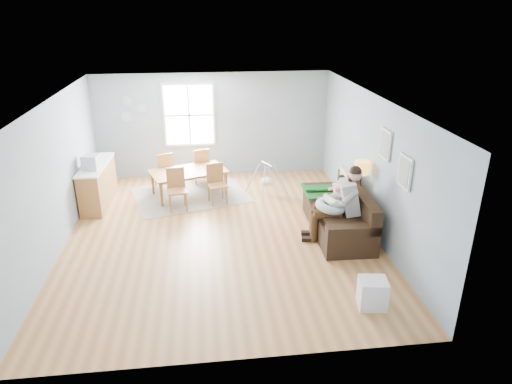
{
  "coord_description": "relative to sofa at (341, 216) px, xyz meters",
  "views": [
    {
      "loc": [
        -0.27,
        -8.13,
        4.29
      ],
      "look_at": [
        0.67,
        -0.27,
        1.0
      ],
      "focal_mm": 32.0,
      "sensor_mm": 36.0,
      "label": 1
    }
  ],
  "objects": [
    {
      "name": "chair_sw",
      "position": [
        -3.32,
        1.51,
        0.21
      ],
      "size": [
        0.48,
        0.48,
        0.94
      ],
      "color": "olive",
      "rests_on": "rug"
    },
    {
      "name": "infant",
      "position": [
        -0.33,
        -0.28,
        0.49
      ],
      "size": [
        0.25,
        0.43,
        0.16
      ],
      "color": "silver",
      "rests_on": "nursing_pillow"
    },
    {
      "name": "green_throw",
      "position": [
        -0.07,
        0.76,
        0.26
      ],
      "size": [
        1.06,
        0.92,
        0.04
      ],
      "primitive_type": "cube",
      "rotation": [
        0.0,
        0.0,
        -0.03
      ],
      "color": "#13551F",
      "rests_on": "sofa"
    },
    {
      "name": "monitor",
      "position": [
        -5.11,
        1.67,
        0.8
      ],
      "size": [
        0.38,
        0.37,
        0.32
      ],
      "color": "#B2B2B7",
      "rests_on": "counter"
    },
    {
      "name": "sofa",
      "position": [
        0.0,
        0.0,
        0.0
      ],
      "size": [
        1.03,
        2.3,
        0.92
      ],
      "color": "black",
      "rests_on": "room"
    },
    {
      "name": "counter",
      "position": [
        -5.11,
        2.0,
        0.16
      ],
      "size": [
        0.57,
        1.74,
        0.96
      ],
      "color": "olive",
      "rests_on": "room"
    },
    {
      "name": "father",
      "position": [
        -0.15,
        -0.32,
        0.48
      ],
      "size": [
        1.13,
        0.6,
        1.52
      ],
      "color": "gray",
      "rests_on": "sofa"
    },
    {
      "name": "room",
      "position": [
        -2.41,
        0.13,
        2.1
      ],
      "size": [
        8.4,
        9.4,
        3.9
      ],
      "color": "#A96C3C"
    },
    {
      "name": "chair_se",
      "position": [
        -2.43,
        1.76,
        0.2
      ],
      "size": [
        0.5,
        0.5,
        0.92
      ],
      "color": "olive",
      "rests_on": "rug"
    },
    {
      "name": "storage_cube",
      "position": [
        -0.25,
        -2.48,
        -0.1
      ],
      "size": [
        0.46,
        0.42,
        0.46
      ],
      "color": "white",
      "rests_on": "room"
    },
    {
      "name": "nursing_pillow",
      "position": [
        -0.32,
        -0.32,
        0.39
      ],
      "size": [
        0.64,
        0.62,
        0.24
      ],
      "primitive_type": "torus",
      "rotation": [
        0.0,
        0.14,
        -0.05
      ],
      "color": "#ADC3D8",
      "rests_on": "father"
    },
    {
      "name": "pictures",
      "position": [
        0.56,
        -0.92,
        1.52
      ],
      "size": [
        0.05,
        1.34,
        0.74
      ],
      "color": "white",
      "rests_on": "room"
    },
    {
      "name": "wall_plates",
      "position": [
        -4.41,
        3.6,
        1.5
      ],
      "size": [
        0.67,
        0.02,
        0.66
      ],
      "color": "#90A3AC",
      "rests_on": "room"
    },
    {
      "name": "window",
      "position": [
        -3.01,
        3.59,
        1.32
      ],
      "size": [
        1.32,
        0.08,
        1.62
      ],
      "color": "white",
      "rests_on": "room"
    },
    {
      "name": "chair_ne",
      "position": [
        -2.77,
        3.0,
        0.21
      ],
      "size": [
        0.53,
        0.53,
        0.94
      ],
      "color": "olive",
      "rests_on": "rug"
    },
    {
      "name": "chair_nw",
      "position": [
        -3.66,
        2.75,
        0.2
      ],
      "size": [
        0.55,
        0.55,
        0.93
      ],
      "color": "olive",
      "rests_on": "rug"
    },
    {
      "name": "rug",
      "position": [
        -3.05,
        2.25,
        -0.32
      ],
      "size": [
        3.02,
        2.59,
        0.01
      ],
      "primitive_type": "cube",
      "rotation": [
        0.0,
        0.0,
        0.27
      ],
      "color": "gray",
      "rests_on": "room"
    },
    {
      "name": "dining_table",
      "position": [
        -3.05,
        2.25,
        -0.02
      ],
      "size": [
        1.97,
        1.49,
        0.61
      ],
      "primitive_type": "imported",
      "rotation": [
        0.0,
        0.0,
        0.33
      ],
      "color": "olive",
      "rests_on": "rug"
    },
    {
      "name": "floor_lamp",
      "position": [
        0.39,
        0.12,
        0.86
      ],
      "size": [
        0.29,
        0.29,
        1.43
      ],
      "color": "black",
      "rests_on": "room"
    },
    {
      "name": "toddler",
      "position": [
        -0.08,
        0.22,
        0.45
      ],
      "size": [
        0.58,
        0.31,
        0.89
      ],
      "color": "white",
      "rests_on": "sofa"
    },
    {
      "name": "beige_pillow",
      "position": [
        0.25,
        0.59,
        0.51
      ],
      "size": [
        0.18,
        0.55,
        0.54
      ],
      "primitive_type": "cube",
      "rotation": [
        0.0,
        0.0,
        -0.05
      ],
      "color": "tan",
      "rests_on": "sofa"
    },
    {
      "name": "baby_swing",
      "position": [
        -1.21,
        2.05,
        0.03
      ],
      "size": [
        1.04,
        1.04,
        0.8
      ],
      "color": "#B2B2B7",
      "rests_on": "room"
    }
  ]
}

